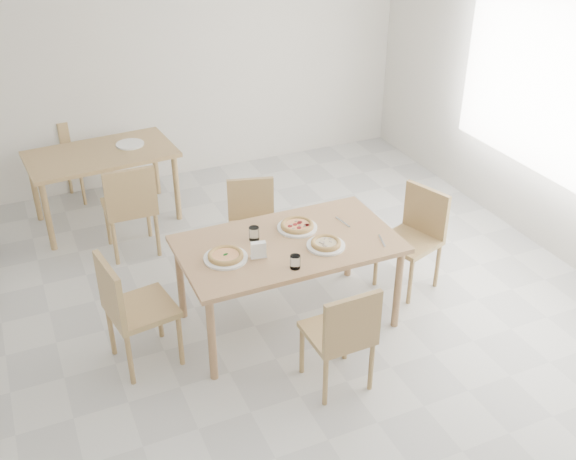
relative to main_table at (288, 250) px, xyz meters
name	(u,v)px	position (x,y,z in m)	size (l,w,h in m)	color
main_table	(288,250)	(0.00, 0.00, 0.00)	(1.68, 0.96, 0.75)	tan
chair_south	(343,332)	(0.03, -0.86, -0.18)	(0.43, 0.43, 0.86)	tan
chair_north	(252,220)	(0.05, 0.88, -0.19)	(0.51, 0.51, 0.84)	tan
chair_west	(129,305)	(-1.25, -0.01, -0.14)	(0.52, 0.52, 0.92)	tan
chair_east	(416,232)	(1.23, 0.07, -0.16)	(0.56, 0.56, 0.89)	tan
plate_margherita	(226,258)	(-0.51, -0.03, 0.08)	(0.33, 0.33, 0.02)	white
plate_mushroom	(326,245)	(0.24, -0.18, 0.08)	(0.29, 0.29, 0.02)	white
plate_pepperoni	(297,228)	(0.15, 0.16, 0.08)	(0.32, 0.32, 0.02)	white
pizza_margherita	(226,255)	(-0.51, -0.03, 0.10)	(0.27, 0.27, 0.03)	tan
pizza_mushroom	(326,243)	(0.24, -0.18, 0.10)	(0.29, 0.29, 0.03)	tan
pizza_pepperoni	(297,225)	(0.15, 0.16, 0.10)	(0.30, 0.30, 0.03)	tan
tumbler_a	(254,234)	(-0.22, 0.14, 0.13)	(0.08, 0.08, 0.11)	white
tumbler_b	(295,262)	(-0.10, -0.35, 0.12)	(0.08, 0.08, 0.10)	white
napkin_holder	(258,251)	(-0.29, -0.12, 0.14)	(0.13, 0.08, 0.14)	silver
fork_a	(343,222)	(0.53, 0.10, 0.08)	(0.02, 0.19, 0.01)	silver
fork_b	(382,241)	(0.66, -0.28, 0.08)	(0.02, 0.18, 0.01)	silver
second_table	(101,161)	(-1.00, 2.32, -0.02)	(1.47, 0.91, 0.75)	tan
chair_back_s	(130,204)	(-0.90, 1.53, -0.14)	(0.47, 0.47, 0.93)	tan
chair_back_n	(84,152)	(-1.08, 3.05, -0.20)	(0.50, 0.50, 0.82)	tan
plate_empty	(130,144)	(-0.69, 2.38, 0.08)	(0.28, 0.28, 0.02)	white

